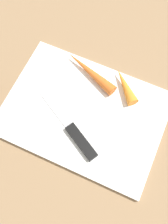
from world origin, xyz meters
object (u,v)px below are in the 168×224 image
(cutting_board, at_px, (84,113))
(carrot_long, at_px, (90,72))
(carrot_short, at_px, (125,86))
(knife, at_px, (78,137))

(cutting_board, bearing_deg, carrot_long, -73.93)
(carrot_short, bearing_deg, carrot_long, 44.95)
(cutting_board, relative_size, carrot_long, 2.44)
(knife, height_order, carrot_short, carrot_short)
(cutting_board, bearing_deg, carrot_short, -123.83)
(carrot_short, bearing_deg, cutting_board, 101.93)
(cutting_board, height_order, carrot_long, carrot_long)
(carrot_long, bearing_deg, carrot_short, -160.76)
(carrot_long, height_order, carrot_short, same)
(carrot_long, bearing_deg, cutting_board, 126.13)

